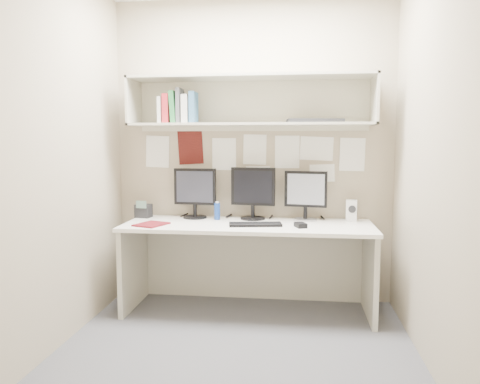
# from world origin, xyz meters

# --- Properties ---
(floor) EXTENTS (2.40, 2.00, 0.01)m
(floor) POSITION_xyz_m (0.00, 0.00, 0.00)
(floor) COLOR #4A4A4F
(floor) RESTS_ON ground
(wall_back) EXTENTS (2.40, 0.02, 2.60)m
(wall_back) POSITION_xyz_m (0.00, 1.00, 1.30)
(wall_back) COLOR #9E9079
(wall_back) RESTS_ON ground
(wall_front) EXTENTS (2.40, 0.02, 2.60)m
(wall_front) POSITION_xyz_m (0.00, -1.00, 1.30)
(wall_front) COLOR #9E9079
(wall_front) RESTS_ON ground
(wall_left) EXTENTS (0.02, 2.00, 2.60)m
(wall_left) POSITION_xyz_m (-1.20, 0.00, 1.30)
(wall_left) COLOR #9E9079
(wall_left) RESTS_ON ground
(wall_right) EXTENTS (0.02, 2.00, 2.60)m
(wall_right) POSITION_xyz_m (1.20, 0.00, 1.30)
(wall_right) COLOR #9E9079
(wall_right) RESTS_ON ground
(desk) EXTENTS (2.00, 0.70, 0.73)m
(desk) POSITION_xyz_m (0.00, 0.65, 0.37)
(desk) COLOR white
(desk) RESTS_ON floor
(overhead_hutch) EXTENTS (2.00, 0.38, 0.40)m
(overhead_hutch) POSITION_xyz_m (0.00, 0.86, 1.72)
(overhead_hutch) COLOR beige
(overhead_hutch) RESTS_ON wall_back
(pinned_papers) EXTENTS (1.92, 0.01, 0.48)m
(pinned_papers) POSITION_xyz_m (0.00, 0.99, 1.25)
(pinned_papers) COLOR white
(pinned_papers) RESTS_ON wall_back
(monitor_left) EXTENTS (0.37, 0.20, 0.43)m
(monitor_left) POSITION_xyz_m (-0.49, 0.87, 0.97)
(monitor_left) COLOR black
(monitor_left) RESTS_ON desk
(monitor_center) EXTENTS (0.38, 0.21, 0.44)m
(monitor_center) POSITION_xyz_m (0.02, 0.87, 0.97)
(monitor_center) COLOR black
(monitor_center) RESTS_ON desk
(monitor_right) EXTENTS (0.36, 0.20, 0.41)m
(monitor_right) POSITION_xyz_m (0.46, 0.87, 0.96)
(monitor_right) COLOR #A5A5AA
(monitor_right) RESTS_ON desk
(keyboard) EXTENTS (0.43, 0.21, 0.02)m
(keyboard) POSITION_xyz_m (0.07, 0.55, 0.74)
(keyboard) COLOR black
(keyboard) RESTS_ON desk
(mouse) EXTENTS (0.11, 0.13, 0.04)m
(mouse) POSITION_xyz_m (0.42, 0.52, 0.75)
(mouse) COLOR black
(mouse) RESTS_ON desk
(speaker) EXTENTS (0.10, 0.10, 0.18)m
(speaker) POSITION_xyz_m (0.84, 0.87, 0.82)
(speaker) COLOR silver
(speaker) RESTS_ON desk
(blue_bottle) EXTENTS (0.05, 0.05, 0.15)m
(blue_bottle) POSITION_xyz_m (-0.28, 0.80, 0.80)
(blue_bottle) COLOR navy
(blue_bottle) RESTS_ON desk
(maroon_notebook) EXTENTS (0.27, 0.30, 0.01)m
(maroon_notebook) POSITION_xyz_m (-0.75, 0.48, 0.74)
(maroon_notebook) COLOR #5E1016
(maroon_notebook) RESTS_ON desk
(desk_phone) EXTENTS (0.14, 0.13, 0.15)m
(desk_phone) POSITION_xyz_m (-0.94, 0.84, 0.79)
(desk_phone) COLOR black
(desk_phone) RESTS_ON desk
(book_stack) EXTENTS (0.31, 0.18, 0.28)m
(book_stack) POSITION_xyz_m (-0.60, 0.76, 1.66)
(book_stack) COLOR beige
(book_stack) RESTS_ON overhead_hutch
(hutch_tray) EXTENTS (0.47, 0.24, 0.03)m
(hutch_tray) POSITION_xyz_m (0.53, 0.80, 1.56)
(hutch_tray) COLOR black
(hutch_tray) RESTS_ON overhead_hutch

